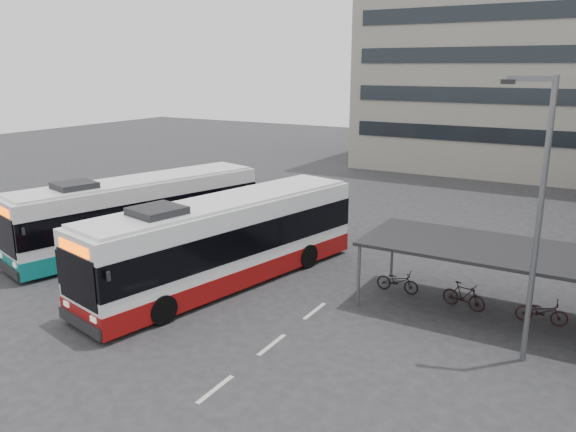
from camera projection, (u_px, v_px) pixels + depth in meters
The scene contains 10 objects.
ground at pixel (258, 298), 21.89m from camera, with size 120.00×120.00×0.00m, color #28282B.
bike_shelter at pixel (503, 273), 19.87m from camera, with size 10.00×4.00×2.54m.
office_block at pixel (558, 19), 45.83m from camera, with size 30.00×15.00×25.00m, color gray.
road_markings at pixel (272, 345), 18.17m from camera, with size 0.15×7.60×0.01m.
bus_main at pixel (226, 242), 22.98m from camera, with size 5.52×13.26×3.83m.
bus_teal at pixel (140, 213), 27.61m from camera, with size 6.13×12.86×3.73m.
pedestrian at pixel (191, 226), 28.36m from camera, with size 0.68×0.45×1.87m, color black.
lamp_post at pixel (537, 207), 16.00m from camera, with size 1.45×0.63×8.51m.
sign_totem_mid at pixel (96, 201), 32.14m from camera, with size 0.53×0.28×2.46m.
sign_totem_north at pixel (155, 195), 33.77m from camera, with size 0.51×0.28×2.41m.
Camera 1 is at (11.24, -16.98, 8.72)m, focal length 35.00 mm.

